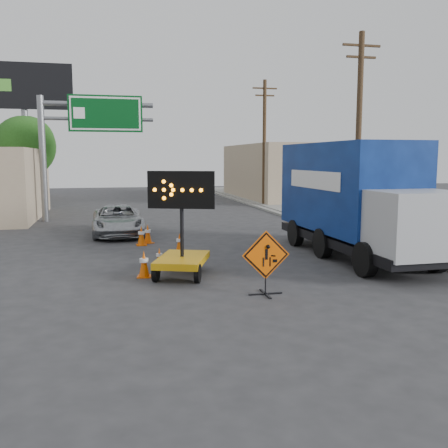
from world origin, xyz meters
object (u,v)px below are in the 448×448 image
object	(u,v)px
pickup_truck	(118,220)
box_truck	(355,206)
construction_sign	(266,261)
arrow_board	(182,253)

from	to	relation	value
pickup_truck	box_truck	xyz separation A→B (m)	(8.06, -7.04, 1.15)
construction_sign	box_truck	distance (m)	6.21
pickup_truck	box_truck	bearing A→B (deg)	-41.69
pickup_truck	arrow_board	bearing A→B (deg)	-79.45
pickup_truck	box_truck	size ratio (longest dim) A/B	0.57
arrow_board	box_truck	xyz separation A→B (m)	(6.37, 1.58, 1.13)
arrow_board	construction_sign	bearing A→B (deg)	-34.22
arrow_board	pickup_truck	bearing A→B (deg)	121.37
arrow_board	pickup_truck	world-z (taller)	arrow_board
construction_sign	arrow_board	xyz separation A→B (m)	(-1.78, 2.49, -0.19)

